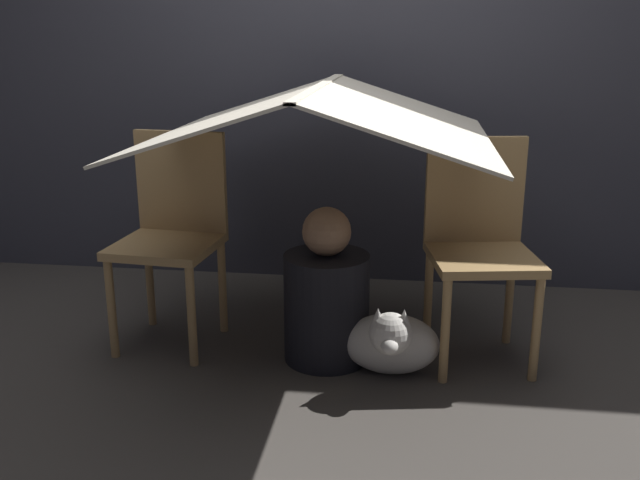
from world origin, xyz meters
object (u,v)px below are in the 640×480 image
Objects in this scene: person_front at (327,298)px; dog at (391,342)px; chair_right at (479,240)px; chair_left at (173,228)px.

person_front reaches higher than dog.
person_front is (-0.62, -0.13, -0.24)m from chair_right.
chair_right reaches higher than person_front.
chair_left is 2.36× the size of dog.
chair_right is 0.67m from person_front.
person_front is at bearing -177.90° from chair_right.
chair_left is 1.31m from chair_right.
chair_right is at bearing 37.40° from dog.
dog is at bearing -152.40° from chair_right.
chair_left is 1.00× the size of chair_right.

